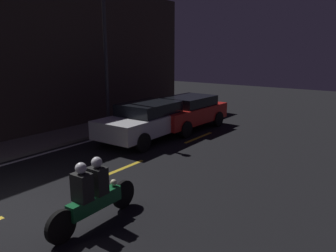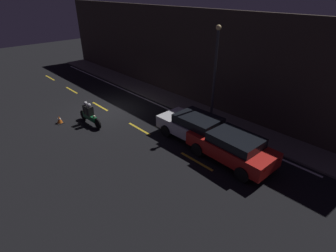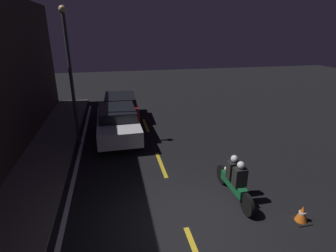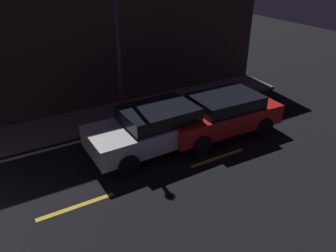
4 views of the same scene
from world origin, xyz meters
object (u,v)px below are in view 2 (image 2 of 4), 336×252
taxi_red (232,147)px  street_lamp (215,74)px  motorcycle (89,114)px  sedan_white (195,127)px  traffic_cone_near (59,120)px

taxi_red → street_lamp: size_ratio=0.73×
motorcycle → sedan_white: bearing=28.7°
traffic_cone_near → street_lamp: size_ratio=0.08×
traffic_cone_near → street_lamp: bearing=44.0°
traffic_cone_near → street_lamp: 9.67m
sedan_white → motorcycle: 6.51m
motorcycle → street_lamp: street_lamp is taller
traffic_cone_near → street_lamp: street_lamp is taller
sedan_white → traffic_cone_near: bearing=32.3°
sedan_white → street_lamp: bearing=-80.0°
taxi_red → street_lamp: (-2.85, 2.02, 2.45)m
motorcycle → street_lamp: (5.27, 5.05, 2.59)m
street_lamp → sedan_white: bearing=-78.9°
sedan_white → traffic_cone_near: size_ratio=8.77×
taxi_red → motorcycle: bearing=22.3°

